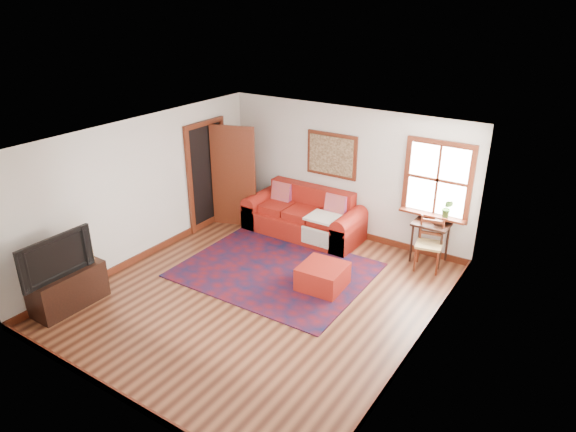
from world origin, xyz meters
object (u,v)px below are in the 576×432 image
Objects in this scene: ladder_back_chair at (430,242)px; media_cabinet at (68,288)px; red_leather_sofa at (305,219)px; side_table at (431,230)px; red_ottoman at (323,277)px.

media_cabinet is (-4.11, -4.13, -0.19)m from ladder_back_chair.
side_table is at bearing 5.43° from red_leather_sofa.
red_ottoman is (1.31, -1.57, -0.10)m from red_leather_sofa.
red_ottoman is 0.76× the size of ladder_back_chair.
red_ottoman is 3.89m from media_cabinet.
red_leather_sofa is 2.50m from ladder_back_chair.
ladder_back_chair reaches higher than red_ottoman.
red_leather_sofa is 4.44m from media_cabinet.
ladder_back_chair is 0.84× the size of media_cabinet.
red_leather_sofa reaches higher than red_ottoman.
media_cabinet is (-4.04, -4.36, -0.31)m from side_table.
red_leather_sofa is 2.55× the size of ladder_back_chair.
red_ottoman is at bearing -121.54° from side_table.
red_leather_sofa is at bearing -174.57° from side_table.
side_table reaches higher than red_ottoman.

